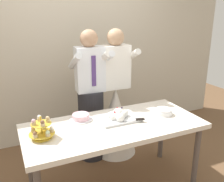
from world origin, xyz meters
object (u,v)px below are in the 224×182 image
at_px(dessert_table, 114,131).
at_px(main_cake_tray, 118,116).
at_px(round_cake, 81,117).
at_px(person_bride, 115,112).
at_px(person_groom, 91,104).
at_px(plate_stack, 164,112).
at_px(cupcake_stand, 42,130).

xyz_separation_m(dessert_table, main_cake_tray, (0.09, 0.08, 0.11)).
relative_size(round_cake, person_bride, 0.14).
relative_size(main_cake_tray, person_bride, 0.26).
relative_size(main_cake_tray, round_cake, 1.80).
distance_m(main_cake_tray, person_bride, 0.70).
bearing_deg(person_groom, dessert_table, -90.34).
relative_size(main_cake_tray, plate_stack, 2.41).
bearing_deg(plate_stack, cupcake_stand, 179.50).
bearing_deg(person_bride, dessert_table, -115.77).
bearing_deg(main_cake_tray, cupcake_stand, -174.41).
xyz_separation_m(person_groom, person_bride, (0.33, -0.01, -0.16)).
bearing_deg(dessert_table, main_cake_tray, 44.28).
height_order(dessert_table, person_bride, person_bride).
bearing_deg(round_cake, dessert_table, -40.34).
xyz_separation_m(plate_stack, person_groom, (-0.59, 0.71, -0.06)).
bearing_deg(plate_stack, dessert_table, 179.45).
bearing_deg(cupcake_stand, main_cake_tray, 5.59).
distance_m(cupcake_stand, main_cake_tray, 0.80).
xyz_separation_m(cupcake_stand, person_groom, (0.71, 0.70, -0.11)).
height_order(round_cake, person_groom, person_groom).
xyz_separation_m(plate_stack, round_cake, (-0.87, 0.24, -0.00)).
bearing_deg(plate_stack, person_groom, 129.77).
relative_size(dessert_table, person_groom, 1.08).
distance_m(cupcake_stand, person_bride, 1.28).
distance_m(round_cake, person_bride, 0.80).
distance_m(dessert_table, plate_stack, 0.60).
distance_m(dessert_table, person_groom, 0.70).
xyz_separation_m(dessert_table, plate_stack, (0.59, -0.01, 0.11)).
relative_size(plate_stack, person_bride, 0.11).
height_order(dessert_table, cupcake_stand, cupcake_stand).
bearing_deg(main_cake_tray, dessert_table, -135.72).
height_order(cupcake_stand, main_cake_tray, cupcake_stand).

